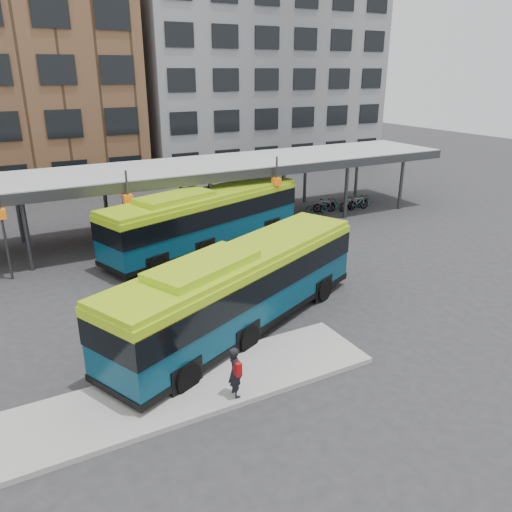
% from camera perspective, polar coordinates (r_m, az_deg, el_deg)
% --- Properties ---
extents(ground, '(120.00, 120.00, 0.00)m').
position_cam_1_polar(ground, '(20.66, 1.68, -7.24)').
color(ground, '#28282B').
rests_on(ground, ground).
extents(boarding_island, '(14.00, 3.00, 0.18)m').
position_cam_1_polar(boarding_island, '(16.37, -10.21, -15.47)').
color(boarding_island, gray).
rests_on(boarding_island, ground).
extents(canopy, '(40.00, 6.53, 4.80)m').
position_cam_1_polar(canopy, '(30.61, -10.68, 9.42)').
color(canopy, '#999B9E').
rests_on(canopy, ground).
extents(building_grey, '(24.00, 14.00, 20.00)m').
position_cam_1_polar(building_grey, '(54.03, -0.73, 20.94)').
color(building_grey, slate).
rests_on(building_grey, ground).
extents(bus_front, '(12.51, 7.54, 3.45)m').
position_cam_1_polar(bus_front, '(19.23, -1.76, -3.50)').
color(bus_front, '#06344A').
rests_on(bus_front, ground).
extents(bus_rear, '(12.84, 6.56, 3.49)m').
position_cam_1_polar(bus_rear, '(28.32, -5.81, 4.43)').
color(bus_rear, '#06344A').
rests_on(bus_rear, ground).
extents(pedestrian, '(0.42, 0.65, 1.67)m').
position_cam_1_polar(pedestrian, '(15.55, -2.39, -13.06)').
color(pedestrian, black).
rests_on(pedestrian, boarding_island).
extents(bike_rack, '(5.80, 1.47, 1.05)m').
position_cam_1_polar(bike_rack, '(36.88, 9.80, 5.86)').
color(bike_rack, slate).
rests_on(bike_rack, ground).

